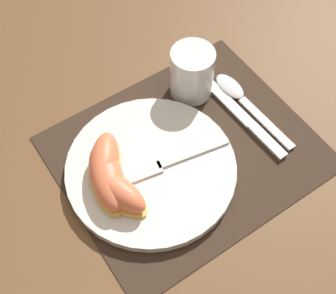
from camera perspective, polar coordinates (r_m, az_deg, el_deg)
The scene contains 10 objects.
ground_plane at distance 0.78m, azimuth 2.27°, elevation -0.61°, with size 3.00×3.00×0.00m, color brown.
placemat at distance 0.78m, azimuth 2.27°, elevation -0.53°, with size 0.41×0.34×0.00m.
plate at distance 0.75m, azimuth -2.05°, elevation -2.74°, with size 0.27×0.27×0.02m.
juice_glass at distance 0.82m, azimuth 2.91°, elevation 8.78°, with size 0.08×0.08×0.09m.
knife at distance 0.82m, azimuth 9.37°, elevation 3.41°, with size 0.02×0.20×0.01m.
spoon at distance 0.84m, azimuth 8.68°, elevation 6.18°, with size 0.04×0.19×0.01m.
fork at distance 0.74m, azimuth -0.36°, elevation -1.89°, with size 0.20×0.06×0.00m.
citrus_wedge_0 at distance 0.73m, azimuth -7.72°, elevation -1.89°, with size 0.10×0.12×0.05m.
citrus_wedge_1 at distance 0.72m, azimuth -7.43°, elevation -3.71°, with size 0.09×0.13×0.04m.
citrus_wedge_2 at distance 0.70m, azimuth -6.23°, elevation -5.36°, with size 0.08×0.12×0.04m.
Camera 1 is at (-0.25, -0.32, 0.66)m, focal length 50.00 mm.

